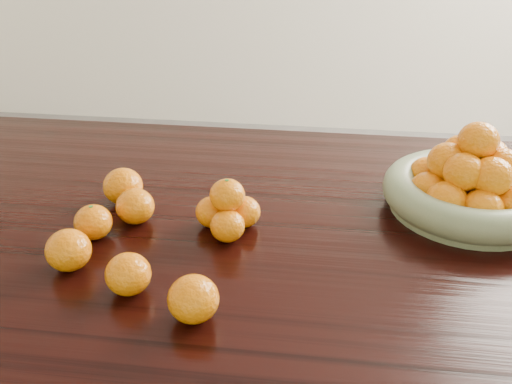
# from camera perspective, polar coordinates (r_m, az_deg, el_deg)

# --- Properties ---
(dining_table) EXTENTS (2.00, 1.00, 0.75)m
(dining_table) POSITION_cam_1_polar(r_m,az_deg,el_deg) (1.15, 1.15, -7.11)
(dining_table) COLOR black
(dining_table) RESTS_ON ground
(fruit_bowl) EXTENTS (0.34, 0.34, 0.18)m
(fruit_bowl) POSITION_cam_1_polar(r_m,az_deg,el_deg) (1.21, 20.73, 0.56)
(fruit_bowl) COLOR gray
(fruit_bowl) RESTS_ON dining_table
(orange_pyramid) EXTENTS (0.12, 0.12, 0.11)m
(orange_pyramid) POSITION_cam_1_polar(r_m,az_deg,el_deg) (1.06, -2.84, -1.90)
(orange_pyramid) COLOR orange
(orange_pyramid) RESTS_ON dining_table
(loose_orange_0) EXTENTS (0.07, 0.07, 0.06)m
(loose_orange_0) POSITION_cam_1_polar(r_m,az_deg,el_deg) (1.09, -15.96, -2.92)
(loose_orange_0) COLOR orange
(loose_orange_0) RESTS_ON dining_table
(loose_orange_1) EXTENTS (0.08, 0.08, 0.07)m
(loose_orange_1) POSITION_cam_1_polar(r_m,az_deg,el_deg) (1.01, -18.23, -5.55)
(loose_orange_1) COLOR orange
(loose_orange_1) RESTS_ON dining_table
(loose_orange_2) EXTENTS (0.08, 0.08, 0.07)m
(loose_orange_2) POSITION_cam_1_polar(r_m,az_deg,el_deg) (0.86, -6.29, -10.58)
(loose_orange_2) COLOR orange
(loose_orange_2) RESTS_ON dining_table
(loose_orange_3) EXTENTS (0.08, 0.08, 0.08)m
(loose_orange_3) POSITION_cam_1_polar(r_m,az_deg,el_deg) (1.19, -13.15, 0.56)
(loose_orange_3) COLOR orange
(loose_orange_3) RESTS_ON dining_table
(loose_orange_4) EXTENTS (0.07, 0.07, 0.07)m
(loose_orange_4) POSITION_cam_1_polar(r_m,az_deg,el_deg) (0.93, -12.65, -8.01)
(loose_orange_4) COLOR orange
(loose_orange_4) RESTS_ON dining_table
(loose_orange_5) EXTENTS (0.07, 0.07, 0.07)m
(loose_orange_5) POSITION_cam_1_polar(r_m,az_deg,el_deg) (1.12, -11.99, -1.41)
(loose_orange_5) COLOR orange
(loose_orange_5) RESTS_ON dining_table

